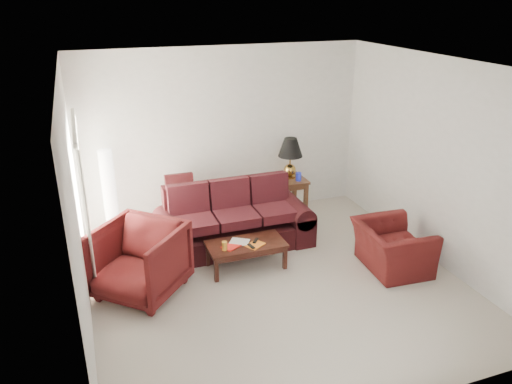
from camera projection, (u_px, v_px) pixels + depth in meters
floor at (276, 282)px, 7.04m from camera, size 5.00×5.00×0.00m
blinds at (84, 201)px, 7.01m from camera, size 0.10×2.00×2.16m
sofa at (234, 218)px, 7.86m from camera, size 2.46×1.11×0.99m
throw_pillow at (180, 187)px, 8.30m from camera, size 0.47×0.24×0.48m
end_table at (288, 196)px, 9.13m from camera, size 0.64×0.64×0.67m
table_lamp at (290, 158)px, 8.92m from camera, size 0.58×0.58×0.74m
clock at (283, 178)px, 8.82m from camera, size 0.16×0.06×0.16m
blue_canister at (299, 177)px, 8.87m from camera, size 0.11×0.11×0.15m
picture_frame at (275, 173)px, 9.05m from camera, size 0.19×0.20×0.05m
floor_lamp at (110, 195)px, 8.01m from camera, size 0.32×0.32×1.55m
armchair_left at (139, 261)px, 6.62m from camera, size 1.50×1.51×0.98m
armchair_right at (392, 247)px, 7.28m from camera, size 0.99×1.11×0.68m
coffee_table at (246, 255)px, 7.36m from camera, size 1.23×0.80×0.40m
magazine_red at (231, 246)px, 7.17m from camera, size 0.31×0.29×0.01m
magazine_white at (239, 242)px, 7.31m from camera, size 0.33×0.32×0.02m
magazine_orange at (255, 245)px, 7.22m from camera, size 0.32×0.29×0.01m
remote_a at (251, 246)px, 7.14m from camera, size 0.08×0.16×0.02m
remote_b at (256, 240)px, 7.30m from camera, size 0.13×0.15×0.02m
yellow_glass at (225, 246)px, 7.06m from camera, size 0.08×0.08×0.13m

